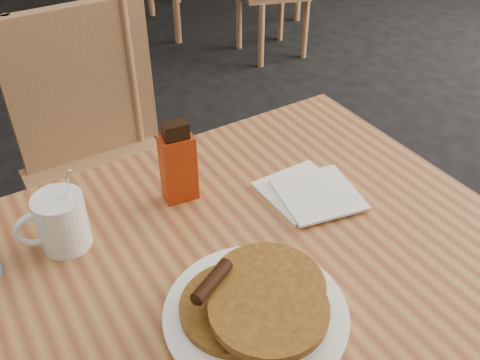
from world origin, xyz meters
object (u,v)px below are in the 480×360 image
object	(u,v)px
pancake_plate	(256,308)
syrup_bottle	(178,164)
chair_main_far	(98,144)
coffee_mug	(60,221)
main_table	(200,290)

from	to	relation	value
pancake_plate	syrup_bottle	distance (m)	0.34
chair_main_far	pancake_plate	world-z (taller)	chair_main_far
coffee_mug	syrup_bottle	size ratio (longest dim) A/B	0.96
chair_main_far	syrup_bottle	bearing A→B (deg)	-89.34
chair_main_far	syrup_bottle	size ratio (longest dim) A/B	5.45
pancake_plate	coffee_mug	bearing A→B (deg)	128.15
chair_main_far	coffee_mug	distance (m)	0.67
chair_main_far	pancake_plate	bearing A→B (deg)	-91.76
coffee_mug	syrup_bottle	xyz separation A→B (m)	(0.23, 0.04, 0.03)
pancake_plate	coffee_mug	world-z (taller)	coffee_mug
main_table	syrup_bottle	world-z (taller)	syrup_bottle
chair_main_far	coffee_mug	world-z (taller)	chair_main_far
main_table	chair_main_far	bearing A→B (deg)	91.14
coffee_mug	syrup_bottle	bearing A→B (deg)	-11.76
main_table	pancake_plate	size ratio (longest dim) A/B	4.46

